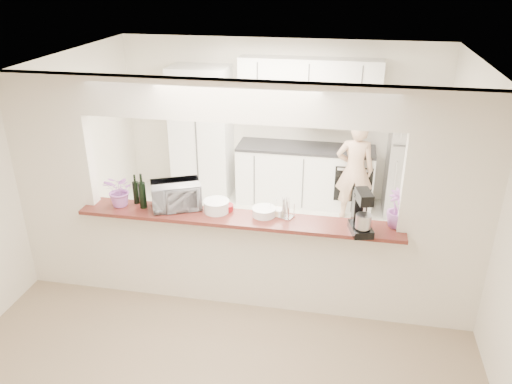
% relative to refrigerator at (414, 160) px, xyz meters
% --- Properties ---
extents(floor, '(6.00, 6.00, 0.00)m').
position_rel_refrigerator_xyz_m(floor, '(-2.05, -2.65, -0.85)').
color(floor, tan).
rests_on(floor, ground).
extents(tile_overlay, '(5.00, 2.90, 0.01)m').
position_rel_refrigerator_xyz_m(tile_overlay, '(-2.05, -1.10, -0.84)').
color(tile_overlay, silver).
rests_on(tile_overlay, floor).
extents(partition, '(5.00, 0.15, 2.50)m').
position_rel_refrigerator_xyz_m(partition, '(-2.05, -2.65, 0.63)').
color(partition, white).
rests_on(partition, floor).
extents(bar_counter, '(3.40, 0.38, 1.09)m').
position_rel_refrigerator_xyz_m(bar_counter, '(-2.05, -2.65, -0.27)').
color(bar_counter, white).
rests_on(bar_counter, floor).
extents(kitchen_cabinets, '(3.15, 0.62, 2.25)m').
position_rel_refrigerator_xyz_m(kitchen_cabinets, '(-2.24, 0.07, 0.12)').
color(kitchen_cabinets, white).
rests_on(kitchen_cabinets, floor).
extents(refrigerator, '(0.75, 0.70, 1.70)m').
position_rel_refrigerator_xyz_m(refrigerator, '(0.00, 0.00, 0.00)').
color(refrigerator, '#9D9CA1').
rests_on(refrigerator, floor).
extents(flower_left, '(0.40, 0.37, 0.36)m').
position_rel_refrigerator_xyz_m(flower_left, '(-3.35, -2.67, 0.42)').
color(flower_left, '#D06EA6').
rests_on(flower_left, bar_counter).
extents(wine_bottle_a, '(0.08, 0.08, 0.39)m').
position_rel_refrigerator_xyz_m(wine_bottle_a, '(-3.10, -2.67, 0.39)').
color(wine_bottle_a, black).
rests_on(wine_bottle_a, bar_counter).
extents(wine_bottle_b, '(0.07, 0.07, 0.34)m').
position_rel_refrigerator_xyz_m(wine_bottle_b, '(-3.21, -2.58, 0.37)').
color(wine_bottle_b, black).
rests_on(wine_bottle_b, bar_counter).
extents(toaster_oven, '(0.61, 0.53, 0.28)m').
position_rel_refrigerator_xyz_m(toaster_oven, '(-2.75, -2.60, 0.38)').
color(toaster_oven, '#A7A7AC').
rests_on(toaster_oven, bar_counter).
extents(serving_bowls, '(0.35, 0.35, 0.22)m').
position_rel_refrigerator_xyz_m(serving_bowls, '(-2.75, -2.60, 0.35)').
color(serving_bowls, silver).
rests_on(serving_bowls, bar_counter).
extents(plate_stack_a, '(0.28, 0.28, 0.13)m').
position_rel_refrigerator_xyz_m(plate_stack_a, '(-2.30, -2.62, 0.30)').
color(plate_stack_a, white).
rests_on(plate_stack_a, bar_counter).
extents(plate_stack_b, '(0.25, 0.25, 0.09)m').
position_rel_refrigerator_xyz_m(plate_stack_b, '(-1.79, -2.62, 0.28)').
color(plate_stack_b, white).
rests_on(plate_stack_b, bar_counter).
extents(red_bowl, '(0.14, 0.14, 0.07)m').
position_rel_refrigerator_xyz_m(red_bowl, '(-2.20, -2.57, 0.27)').
color(red_bowl, maroon).
rests_on(red_bowl, bar_counter).
extents(tan_bowl, '(0.14, 0.14, 0.07)m').
position_rel_refrigerator_xyz_m(tan_bowl, '(-1.65, -2.57, 0.27)').
color(tan_bowl, beige).
rests_on(tan_bowl, bar_counter).
extents(utensil_caddy, '(0.27, 0.21, 0.22)m').
position_rel_refrigerator_xyz_m(utensil_caddy, '(-1.60, -2.60, 0.33)').
color(utensil_caddy, silver).
rests_on(utensil_caddy, bar_counter).
extents(stand_mixer, '(0.26, 0.34, 0.45)m').
position_rel_refrigerator_xyz_m(stand_mixer, '(-0.80, -2.79, 0.44)').
color(stand_mixer, black).
rests_on(stand_mixer, bar_counter).
extents(flower_right, '(0.27, 0.27, 0.39)m').
position_rel_refrigerator_xyz_m(flower_right, '(-0.45, -2.60, 0.44)').
color(flower_right, '#CF6FCC').
rests_on(flower_right, bar_counter).
extents(person, '(0.57, 0.39, 1.51)m').
position_rel_refrigerator_xyz_m(person, '(-0.85, -0.35, -0.09)').
color(person, '#D5AA8A').
rests_on(person, floor).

